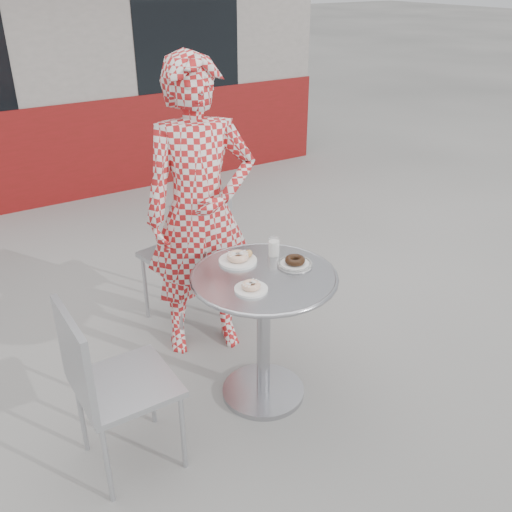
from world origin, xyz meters
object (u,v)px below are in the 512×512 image
bistro_table (264,306)px  plate_checker (295,263)px  chair_far (187,281)px  plate_far (238,258)px  milk_cup (274,247)px  chair_left (127,416)px  seated_person (200,213)px  plate_near (251,287)px

bistro_table → plate_checker: bearing=1.0°
bistro_table → chair_far: 0.98m
bistro_table → chair_far: chair_far is taller
plate_far → milk_cup: bearing=-10.4°
chair_left → seated_person: (0.79, 0.71, 0.63)m
plate_near → seated_person: bearing=82.1°
plate_near → plate_checker: size_ratio=0.89×
plate_far → milk_cup: 0.21m
seated_person → milk_cup: bearing=-50.8°
bistro_table → plate_near: (-0.14, -0.10, 0.21)m
plate_far → plate_checker: (0.23, -0.19, -0.01)m
chair_left → milk_cup: size_ratio=8.88×
chair_far → plate_near: 1.15m
bistro_table → milk_cup: (0.17, 0.16, 0.24)m
bistro_table → chair_left: size_ratio=0.86×
plate_far → plate_near: 0.31m
chair_far → plate_checker: (0.22, -0.93, 0.50)m
chair_far → milk_cup: chair_far is taller
seated_person → plate_near: 0.75m
bistro_table → chair_far: (-0.02, 0.94, -0.29)m
chair_left → milk_cup: (0.99, 0.23, 0.55)m
chair_left → seated_person: 1.23m
plate_far → plate_near: bearing=-109.0°
plate_near → milk_cup: size_ratio=1.62×
chair_far → chair_left: 1.29m
bistro_table → chair_left: bearing=-175.2°
chair_far → seated_person: (-0.02, -0.30, 0.61)m
plate_checker → chair_left: bearing=-176.0°
plate_far → milk_cup: (0.20, -0.04, 0.03)m
seated_person → plate_near: seated_person is taller
bistro_table → seated_person: 0.72m
plate_checker → milk_cup: (-0.03, 0.16, 0.03)m
plate_checker → milk_cup: size_ratio=1.82×
chair_left → plate_near: 0.86m
plate_near → plate_checker: (0.34, 0.10, -0.00)m
seated_person → plate_near: size_ratio=10.91×
chair_far → milk_cup: size_ratio=9.39×
chair_far → plate_far: size_ratio=4.70×
chair_far → plate_near: (-0.12, -1.03, 0.50)m
chair_far → milk_cup: bearing=91.7°
milk_cup → seated_person: bearing=112.9°
plate_near → milk_cup: bearing=40.0°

